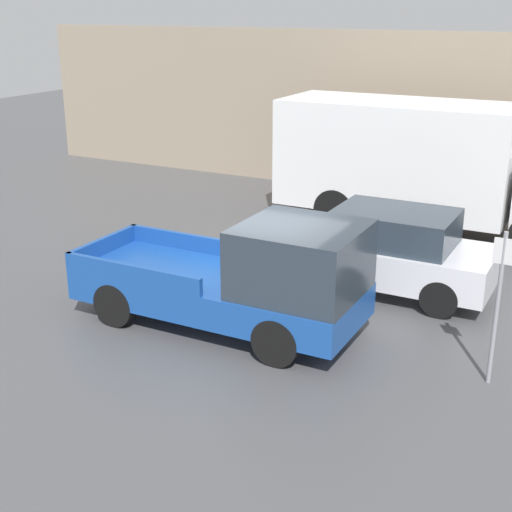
% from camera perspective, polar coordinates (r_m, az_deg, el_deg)
% --- Properties ---
extents(ground_plane, '(60.00, 60.00, 0.00)m').
position_cam_1_polar(ground_plane, '(13.44, 0.46, -5.38)').
color(ground_plane, '#4C4C4F').
extents(building_wall, '(28.00, 0.15, 4.93)m').
position_cam_1_polar(building_wall, '(22.26, 13.18, 10.79)').
color(building_wall, gray).
rests_on(building_wall, ground).
extents(pickup_truck, '(5.35, 2.11, 2.16)m').
position_cam_1_polar(pickup_truck, '(12.75, -0.76, -1.86)').
color(pickup_truck, '#194799').
rests_on(pickup_truck, ground).
extents(car, '(4.30, 1.93, 1.74)m').
position_cam_1_polar(car, '(14.89, 10.60, 0.45)').
color(car, silver).
rests_on(car, ground).
extents(delivery_truck, '(7.91, 2.59, 3.29)m').
position_cam_1_polar(delivery_truck, '(19.13, 12.88, 7.40)').
color(delivery_truck, white).
rests_on(delivery_truck, ground).
extents(parking_sign, '(0.30, 0.07, 2.51)m').
position_cam_1_polar(parking_sign, '(11.44, 18.78, -3.39)').
color(parking_sign, gray).
rests_on(parking_sign, ground).
extents(newspaper_box, '(0.45, 0.40, 0.96)m').
position_cam_1_polar(newspaper_box, '(23.53, 3.81, 6.78)').
color(newspaper_box, red).
rests_on(newspaper_box, ground).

